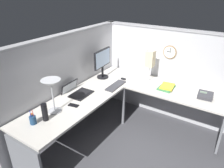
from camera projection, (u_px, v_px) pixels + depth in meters
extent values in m
plane|color=#47474C|center=(126.00, 131.00, 3.47)|extent=(6.80, 6.80, 0.00)
cube|color=#B2B2B7|center=(68.00, 85.00, 3.29)|extent=(2.57, 0.10, 1.55)
cube|color=#939399|center=(63.00, 34.00, 2.95)|extent=(2.57, 0.12, 0.03)
cube|color=#B2B2B7|center=(165.00, 74.00, 3.67)|extent=(0.10, 2.37, 1.55)
cube|color=#939399|center=(171.00, 29.00, 3.32)|extent=(0.12, 2.37, 0.03)
cube|color=beige|center=(88.00, 95.00, 3.11)|extent=(2.35, 0.66, 0.03)
cube|color=beige|center=(177.00, 91.00, 3.22)|extent=(0.66, 1.49, 0.03)
cylinder|color=slate|center=(123.00, 106.00, 3.52)|extent=(0.05, 0.05, 0.70)
cube|color=slate|center=(26.00, 163.00, 2.40)|extent=(0.03, 0.58, 0.60)
cube|color=slate|center=(223.00, 126.00, 3.02)|extent=(0.58, 0.03, 0.60)
cylinder|color=black|center=(103.00, 77.00, 3.66)|extent=(0.20, 0.20, 0.02)
cylinder|color=black|center=(103.00, 72.00, 3.61)|extent=(0.04, 0.04, 0.20)
cube|color=black|center=(102.00, 58.00, 3.51)|extent=(0.46, 0.06, 0.30)
cube|color=#99B2D1|center=(103.00, 58.00, 3.50)|extent=(0.42, 0.04, 0.26)
cube|color=black|center=(81.00, 94.00, 3.09)|extent=(0.35, 0.25, 0.02)
cube|color=black|center=(81.00, 93.00, 3.09)|extent=(0.30, 0.19, 0.00)
cube|color=black|center=(69.00, 88.00, 3.18)|extent=(0.34, 0.08, 0.22)
cube|color=silver|center=(70.00, 88.00, 3.18)|extent=(0.31, 0.07, 0.18)
cube|color=#38383D|center=(116.00, 86.00, 3.34)|extent=(0.43, 0.15, 0.02)
ellipsoid|color=black|center=(123.00, 79.00, 3.57)|extent=(0.06, 0.10, 0.03)
cylinder|color=#B7BABF|center=(55.00, 111.00, 2.68)|extent=(0.17, 0.17, 0.02)
cylinder|color=#B7BABF|center=(53.00, 98.00, 2.60)|extent=(0.02, 0.02, 0.38)
cone|color=#B7BABF|center=(51.00, 83.00, 2.51)|extent=(0.24, 0.24, 0.09)
cylinder|color=navy|center=(33.00, 120.00, 2.43)|extent=(0.08, 0.08, 0.10)
cylinder|color=#1E1EB2|center=(31.00, 116.00, 2.40)|extent=(0.01, 0.01, 0.13)
cylinder|color=#B21E1E|center=(33.00, 115.00, 2.41)|extent=(0.01, 0.02, 0.13)
cylinder|color=#D8591E|center=(31.00, 114.00, 2.41)|extent=(0.03, 0.03, 0.01)
cube|color=black|center=(74.00, 105.00, 2.81)|extent=(0.10, 0.15, 0.01)
cylinder|color=black|center=(45.00, 112.00, 2.47)|extent=(0.07, 0.07, 0.22)
cube|color=#38383D|center=(205.00, 96.00, 2.99)|extent=(0.21, 0.22, 0.10)
cube|color=#8CA58C|center=(203.00, 93.00, 2.98)|extent=(0.02, 0.09, 0.04)
cube|color=#38383D|center=(212.00, 96.00, 2.94)|extent=(0.19, 0.06, 0.04)
cube|color=#3F7F4C|center=(166.00, 88.00, 3.27)|extent=(0.29, 0.22, 0.02)
cube|color=yellow|center=(167.00, 86.00, 3.27)|extent=(0.28, 0.22, 0.02)
cylinder|color=#B7BABF|center=(148.00, 81.00, 3.51)|extent=(0.11, 0.11, 0.01)
cylinder|color=#B7BABF|center=(149.00, 74.00, 3.45)|extent=(0.02, 0.02, 0.27)
cube|color=beige|center=(150.00, 59.00, 3.34)|extent=(0.13, 0.13, 0.26)
cylinder|color=olive|center=(170.00, 52.00, 3.42)|extent=(0.03, 0.22, 0.22)
cylinder|color=white|center=(170.00, 52.00, 3.40)|extent=(0.00, 0.19, 0.19)
cube|color=black|center=(168.00, 52.00, 3.41)|extent=(0.00, 0.06, 0.01)
cube|color=black|center=(170.00, 50.00, 3.38)|extent=(0.00, 0.01, 0.08)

